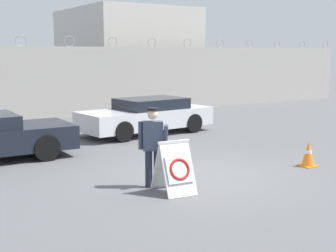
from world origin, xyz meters
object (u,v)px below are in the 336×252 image
at_px(barricade_sign, 175,167).
at_px(parked_car_rear_sedan, 147,116).
at_px(traffic_cone_near, 308,154).
at_px(security_guard, 153,144).

distance_m(barricade_sign, parked_car_rear_sedan, 7.14).
relative_size(traffic_cone_near, parked_car_rear_sedan, 0.13).
xyz_separation_m(barricade_sign, security_guard, (-0.18, 0.57, 0.41)).
bearing_deg(security_guard, parked_car_rear_sedan, 87.68).
height_order(barricade_sign, parked_car_rear_sedan, parked_car_rear_sedan).
height_order(traffic_cone_near, parked_car_rear_sedan, parked_car_rear_sedan).
relative_size(security_guard, parked_car_rear_sedan, 0.35).
bearing_deg(security_guard, barricade_sign, -46.12).
height_order(security_guard, traffic_cone_near, security_guard).
relative_size(barricade_sign, traffic_cone_near, 1.68).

